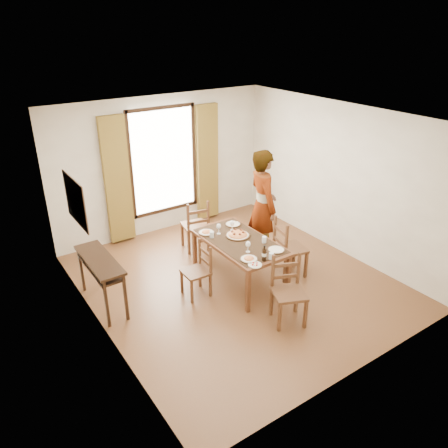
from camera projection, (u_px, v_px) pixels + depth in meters
ground at (236, 281)px, 7.26m from camera, size 5.00×5.00×0.00m
room_shell at (232, 192)px, 6.70m from camera, size 4.60×5.10×2.74m
console_table at (100, 265)px, 6.39m from camera, size 0.38×1.20×0.80m
dining_table at (239, 244)px, 6.99m from camera, size 0.90×1.64×0.76m
chair_west at (197, 272)px, 6.76m from camera, size 0.40×0.40×0.87m
chair_north at (196, 226)px, 8.09m from camera, size 0.52×0.52×1.01m
chair_south at (288, 292)px, 6.15m from camera, size 0.58×0.58×1.00m
chair_east at (289, 249)px, 7.25m from camera, size 0.55×0.55×1.04m
man at (263, 206)px, 7.60m from camera, size 0.96×0.82×2.01m
plate_sw at (249, 258)px, 6.39m from camera, size 0.27×0.27×0.05m
plate_se at (276, 249)px, 6.64m from camera, size 0.27×0.27×0.05m
plate_nw at (206, 232)px, 7.18m from camera, size 0.27×0.27×0.05m
plate_ne at (233, 223)px, 7.47m from camera, size 0.27×0.27×0.05m
pasta_platter at (238, 233)px, 7.07m from camera, size 0.40×0.40×0.10m
caprese_plate at (255, 264)px, 6.24m from camera, size 0.20×0.20×0.04m
wine_glass_a at (248, 247)px, 6.57m from camera, size 0.08×0.08×0.18m
wine_glass_b at (232, 226)px, 7.24m from camera, size 0.08×0.08×0.18m
wine_glass_c at (219, 229)px, 7.13m from camera, size 0.08×0.08×0.18m
tumbler_a at (264, 240)px, 6.87m from camera, size 0.07×0.07×0.10m
tumbler_b at (212, 235)px, 7.03m from camera, size 0.07×0.07×0.10m
tumbler_c at (271, 256)px, 6.40m from camera, size 0.07×0.07×0.10m
wine_bottle at (264, 253)px, 6.33m from camera, size 0.07×0.07×0.25m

